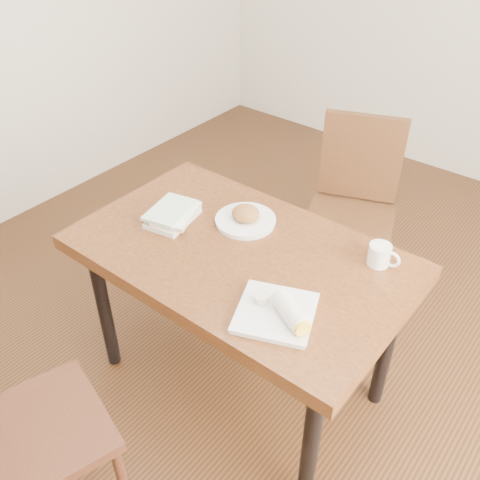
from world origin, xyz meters
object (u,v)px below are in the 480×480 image
Objects in this scene: chair_near at (6,431)px; plate_burrito at (280,312)px; plate_scone at (246,218)px; book_stack at (173,215)px; chair_far at (354,199)px; coffee_mug at (380,255)px; table at (240,267)px.

plate_burrito is (0.48, 0.75, 0.23)m from chair_near.
plate_scone is at bearing 139.83° from plate_burrito.
book_stack is at bearing -145.08° from plate_scone.
coffee_mug is at bearing -56.33° from chair_far.
book_stack is (-0.24, -0.17, 0.00)m from plate_scone.
chair_far is 1.15m from plate_burrito.
coffee_mug is at bearing 10.32° from plate_scone.
chair_near and chair_far have the same top height.
table is at bearing 148.54° from plate_burrito.
chair_near is at bearing -116.79° from coffee_mug.
chair_far is at bearing 105.35° from plate_burrito.
coffee_mug reaches higher than book_stack.
book_stack is at bearing 100.76° from chair_near.
plate_scone is at bearing 34.92° from book_stack.
plate_scone is 0.76× the size of plate_burrito.
chair_far is 3.86× the size of plate_scone.
plate_burrito is (-0.12, -0.45, -0.02)m from coffee_mug.
table is 10.46× the size of coffee_mug.
plate_burrito is (0.42, -0.35, 0.00)m from plate_scone.
coffee_mug is 0.48× the size of book_stack.
chair_far is at bearing 123.67° from coffee_mug.
table is at bearing -150.28° from coffee_mug.
chair_near is 1.85m from chair_far.
chair_near is 3.74× the size of book_stack.
chair_near is 3.86× the size of plate_scone.
table is 0.21m from plate_scone.
plate_scone is at bearing -99.42° from chair_far.
chair_near is at bearing -79.24° from book_stack.
chair_near reaches higher than plate_scone.
table is 0.97m from chair_near.
coffee_mug is at bearing 63.21° from chair_near.
plate_scone is 0.97× the size of book_stack.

